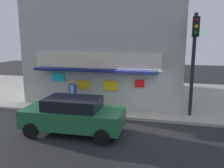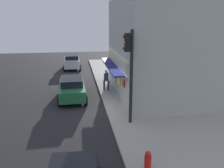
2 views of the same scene
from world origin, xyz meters
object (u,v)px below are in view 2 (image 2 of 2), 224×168
(trash_can, at_px, (124,82))
(parked_car_green, at_px, (72,88))
(pedestrian, at_px, (106,79))
(fire_hydrant, at_px, (148,161))
(traffic_light, at_px, (130,65))
(parked_car_silver, at_px, (72,62))

(trash_can, relative_size, parked_car_green, 0.20)
(pedestrian, height_order, parked_car_green, pedestrian)
(fire_hydrant, xyz_separation_m, trash_can, (-11.59, 1.41, 0.04))
(traffic_light, xyz_separation_m, fire_hydrant, (4.46, -0.23, -2.91))
(parked_car_green, bearing_deg, pedestrian, 113.54)
(fire_hydrant, relative_size, pedestrian, 0.50)
(trash_can, relative_size, parked_car_silver, 0.23)
(fire_hydrant, bearing_deg, trash_can, 173.07)
(pedestrian, xyz_separation_m, parked_car_silver, (-9.74, -2.82, -0.23))
(fire_hydrant, relative_size, trash_can, 0.94)
(pedestrian, bearing_deg, parked_car_green, -66.46)
(pedestrian, distance_m, parked_car_green, 3.00)
(traffic_light, height_order, fire_hydrant, traffic_light)
(fire_hydrant, relative_size, parked_car_green, 0.19)
(parked_car_silver, bearing_deg, trash_can, 26.42)
(trash_can, height_order, parked_car_silver, parked_car_silver)
(parked_car_green, relative_size, parked_car_silver, 1.10)
(fire_hydrant, height_order, pedestrian, pedestrian)
(fire_hydrant, bearing_deg, pedestrian, -178.89)
(fire_hydrant, xyz_separation_m, parked_car_green, (-9.59, -2.95, 0.27))
(parked_car_green, distance_m, parked_car_silver, 10.94)
(fire_hydrant, bearing_deg, parked_car_green, -162.89)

